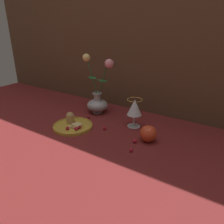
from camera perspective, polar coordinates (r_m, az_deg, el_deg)
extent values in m
plane|color=maroon|center=(1.15, -2.54, -4.30)|extent=(2.40, 2.40, 0.00)
cube|color=brown|center=(1.34, 6.92, 25.85)|extent=(2.40, 0.04, 1.20)
cylinder|color=#A3A3A8|center=(1.35, -3.76, 0.15)|extent=(0.06, 0.06, 0.01)
ellipsoid|color=#A3A3A8|center=(1.34, -3.80, 1.79)|extent=(0.13, 0.13, 0.07)
cylinder|color=#A3A3A8|center=(1.32, -3.86, 3.84)|extent=(0.04, 0.04, 0.05)
torus|color=#A3A3A8|center=(1.31, -3.88, 4.87)|extent=(0.06, 0.06, 0.01)
cylinder|color=#23662D|center=(1.31, -5.27, 9.40)|extent=(0.07, 0.01, 0.21)
ellipsoid|color=#23662D|center=(1.31, -5.13, 8.94)|extent=(0.08, 0.06, 0.00)
sphere|color=#EFD67A|center=(1.31, -6.71, 13.94)|extent=(0.05, 0.05, 0.05)
cylinder|color=#23662D|center=(1.27, -2.37, 8.59)|extent=(0.08, 0.02, 0.18)
ellipsoid|color=#23662D|center=(1.28, -2.52, 8.21)|extent=(0.07, 0.04, 0.00)
sphere|color=pink|center=(1.24, -0.73, 12.53)|extent=(0.05, 0.05, 0.05)
cylinder|color=gold|center=(1.18, -10.16, -3.71)|extent=(0.21, 0.21, 0.01)
torus|color=gold|center=(1.18, -10.19, -3.36)|extent=(0.21, 0.21, 0.01)
cylinder|color=tan|center=(1.21, -10.84, -1.88)|extent=(0.04, 0.04, 0.04)
sphere|color=tan|center=(1.20, -10.91, -1.04)|extent=(0.04, 0.04, 0.04)
cube|color=#DBBC7A|center=(1.15, -9.78, -3.72)|extent=(0.05, 0.05, 0.01)
cube|color=#DBBC7A|center=(1.15, -9.14, -3.34)|extent=(0.05, 0.05, 0.01)
sphere|color=#AD192D|center=(1.13, -11.57, -4.18)|extent=(0.02, 0.02, 0.02)
sphere|color=#AD192D|center=(1.12, -9.37, -4.33)|extent=(0.02, 0.02, 0.02)
sphere|color=#AD192D|center=(1.13, -8.54, -3.94)|extent=(0.02, 0.02, 0.02)
cylinder|color=silver|center=(1.18, 5.70, -3.61)|extent=(0.07, 0.07, 0.00)
cylinder|color=silver|center=(1.16, 5.77, -2.12)|extent=(0.01, 0.01, 0.06)
cone|color=silver|center=(1.14, 5.91, 1.25)|extent=(0.08, 0.08, 0.08)
cone|color=maroon|center=(1.14, 5.88, 0.66)|extent=(0.07, 0.07, 0.06)
torus|color=gold|center=(1.12, 5.99, 3.23)|extent=(0.08, 0.08, 0.00)
sphere|color=#D14223|center=(1.03, 9.46, -5.57)|extent=(0.08, 0.08, 0.08)
cylinder|color=#4C3319|center=(1.01, 9.62, -3.29)|extent=(0.00, 0.00, 0.01)
sphere|color=#AD192D|center=(0.95, 5.03, -9.89)|extent=(0.02, 0.02, 0.02)
sphere|color=#AD192D|center=(1.02, 5.97, -7.54)|extent=(0.02, 0.02, 0.02)
sphere|color=#AD192D|center=(1.27, -6.22, -1.33)|extent=(0.02, 0.02, 0.02)
sphere|color=#AD192D|center=(1.13, -2.00, -4.28)|extent=(0.02, 0.02, 0.02)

